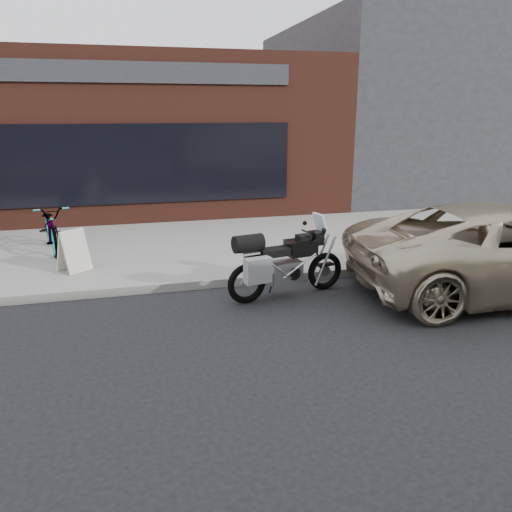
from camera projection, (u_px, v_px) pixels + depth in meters
ground at (269, 421)px, 5.01m from camera, size 120.00×120.00×0.00m
near_sidewalk at (187, 243)px, 11.50m from camera, size 44.00×6.00×0.15m
storefront at (102, 134)px, 16.92m from camera, size 14.00×10.07×4.50m
neighbour_building at (419, 111)px, 19.56m from camera, size 10.00×10.00×6.00m
motorcycle at (281, 264)px, 8.17m from camera, size 2.14×0.96×1.37m
minivan at (512, 249)px, 8.39m from camera, size 5.64×3.01×1.51m
bicycle_front at (51, 228)px, 10.42m from camera, size 1.08×2.01×1.00m
sandwich_sign at (73, 250)px, 9.15m from camera, size 0.65×0.65×0.77m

